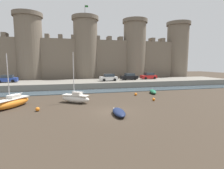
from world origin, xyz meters
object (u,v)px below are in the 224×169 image
(car_quay_east, at_px, (7,79))
(rowboat_midflat_left, at_px, (153,92))
(mooring_buoy_near_shore, at_px, (136,94))
(car_quay_west, at_px, (109,78))
(mooring_buoy_off_centre, at_px, (38,109))
(mooring_buoy_mid_mud, at_px, (154,99))
(car_quay_centre_west, at_px, (129,77))
(car_quay_centre_east, at_px, (149,76))
(rowboat_foreground_left, at_px, (119,112))
(sailboat_midflat_right, at_px, (12,102))
(sailboat_foreground_right, at_px, (76,98))

(car_quay_east, bearing_deg, rowboat_midflat_left, -25.60)
(mooring_buoy_near_shore, height_order, car_quay_west, car_quay_west)
(mooring_buoy_off_centre, bearing_deg, car_quay_west, 55.87)
(rowboat_midflat_left, xyz_separation_m, car_quay_west, (-5.72, 11.03, 1.75))
(mooring_buoy_mid_mud, relative_size, car_quay_centre_west, 0.11)
(mooring_buoy_off_centre, distance_m, car_quay_east, 22.76)
(rowboat_midflat_left, distance_m, car_quay_east, 30.64)
(car_quay_centre_east, bearing_deg, rowboat_midflat_left, -112.50)
(rowboat_foreground_left, height_order, mooring_buoy_off_centre, rowboat_foreground_left)
(sailboat_midflat_right, distance_m, car_quay_west, 22.59)
(mooring_buoy_off_centre, bearing_deg, mooring_buoy_near_shore, 23.60)
(mooring_buoy_mid_mud, xyz_separation_m, car_quay_centre_west, (2.55, 17.94, 1.89))
(mooring_buoy_near_shore, bearing_deg, rowboat_foreground_left, -120.43)
(sailboat_midflat_right, relative_size, mooring_buoy_mid_mud, 14.88)
(car_quay_centre_east, bearing_deg, sailboat_midflat_right, -146.10)
(car_quay_centre_west, bearing_deg, mooring_buoy_mid_mud, -98.08)
(mooring_buoy_off_centre, relative_size, car_quay_centre_west, 0.11)
(rowboat_foreground_left, bearing_deg, mooring_buoy_near_shore, 59.57)
(mooring_buoy_mid_mud, bearing_deg, sailboat_midflat_right, 178.13)
(rowboat_midflat_left, distance_m, rowboat_foreground_left, 14.66)
(mooring_buoy_near_shore, bearing_deg, sailboat_midflat_right, -167.79)
(mooring_buoy_near_shore, bearing_deg, car_quay_centre_east, 57.21)
(mooring_buoy_near_shore, distance_m, car_quay_west, 12.46)
(car_quay_east, bearing_deg, mooring_buoy_mid_mud, -37.13)
(car_quay_centre_east, bearing_deg, mooring_buoy_near_shore, -122.79)
(mooring_buoy_mid_mud, height_order, car_quay_east, car_quay_east)
(sailboat_foreground_right, xyz_separation_m, car_quay_west, (8.12, 15.14, 1.45))
(mooring_buoy_off_centre, bearing_deg, sailboat_foreground_right, 37.21)
(sailboat_foreground_right, height_order, mooring_buoy_mid_mud, sailboat_foreground_right)
(mooring_buoy_off_centre, distance_m, car_quay_centre_west, 26.86)
(car_quay_centre_west, relative_size, car_quay_east, 1.00)
(rowboat_foreground_left, height_order, car_quay_east, car_quay_east)
(rowboat_midflat_left, height_order, mooring_buoy_mid_mud, rowboat_midflat_left)
(car_quay_west, distance_m, car_quay_east, 21.98)
(car_quay_east, bearing_deg, rowboat_foreground_left, -53.49)
(car_quay_west, bearing_deg, car_quay_centre_west, 13.28)
(mooring_buoy_off_centre, height_order, car_quay_centre_west, car_quay_centre_west)
(sailboat_foreground_right, xyz_separation_m, sailboat_midflat_right, (-7.75, -0.88, 0.00))
(rowboat_midflat_left, distance_m, mooring_buoy_off_centre, 19.72)
(mooring_buoy_mid_mud, xyz_separation_m, car_quay_east, (-24.85, 18.82, 1.89))
(sailboat_foreground_right, height_order, rowboat_foreground_left, sailboat_foreground_right)
(mooring_buoy_off_centre, bearing_deg, mooring_buoy_mid_mud, 6.82)
(sailboat_midflat_right, bearing_deg, mooring_buoy_mid_mud, -1.87)
(sailboat_midflat_right, bearing_deg, mooring_buoy_off_centre, -36.58)
(sailboat_midflat_right, height_order, mooring_buoy_off_centre, sailboat_midflat_right)
(sailboat_foreground_right, distance_m, mooring_buoy_mid_mud, 11.21)
(sailboat_foreground_right, relative_size, mooring_buoy_mid_mud, 15.63)
(sailboat_foreground_right, relative_size, mooring_buoy_off_centre, 14.50)
(sailboat_foreground_right, height_order, car_quay_east, sailboat_foreground_right)
(sailboat_midflat_right, height_order, car_quay_east, sailboat_midflat_right)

